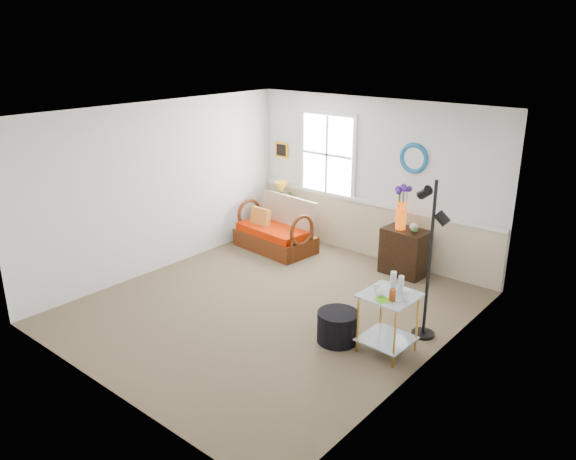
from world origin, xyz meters
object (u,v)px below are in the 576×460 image
Objects in this scene: side_table at (388,323)px; loveseat at (275,225)px; lamp_stand at (282,222)px; cabinet at (405,252)px; floor_lamp at (429,261)px; ottoman at (338,327)px.

loveseat is at bearing 152.14° from side_table.
loveseat reaches higher than lamp_stand.
floor_lamp is (1.12, -1.53, 0.62)m from cabinet.
loveseat is at bearing 144.63° from ottoman.
ottoman is (-0.73, -0.80, -0.79)m from floor_lamp.
lamp_stand is at bearing 126.59° from loveseat.
loveseat is 2.73× the size of ottoman.
loveseat is 0.69× the size of floor_lamp.
cabinet is 0.37× the size of floor_lamp.
lamp_stand is 2.56m from cabinet.
cabinet is at bearing -2.13° from lamp_stand.
lamp_stand is 1.12× the size of ottoman.
side_table is at bearing -62.76° from cabinet.
side_table is 0.62m from ottoman.
cabinet is at bearing 149.97° from floor_lamp.
floor_lamp is at bearing -23.84° from lamp_stand.
loveseat reaches higher than cabinet.
lamp_stand is 0.76× the size of side_table.
loveseat is 3.21m from ottoman.
side_table is (3.52, -2.25, 0.09)m from lamp_stand.
side_table reaches higher than ottoman.
lamp_stand is at bearing 140.62° from ottoman.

